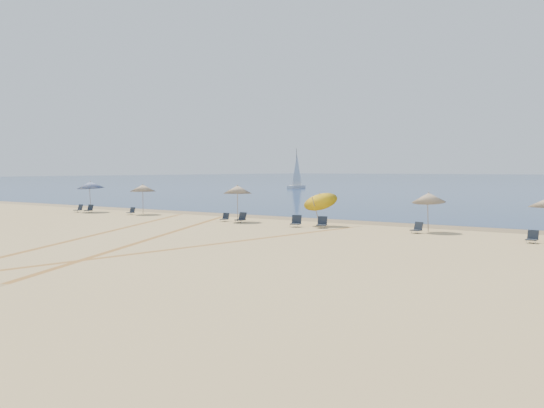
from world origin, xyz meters
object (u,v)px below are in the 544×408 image
at_px(umbrella_1, 143,188).
at_px(chair_1, 89,209).
at_px(chair_8, 532,237).
at_px(sailboat_2, 297,176).
at_px(chair_4, 241,218).
at_px(chair_6, 322,223).
at_px(chair_2, 131,211).
at_px(umbrella_0, 90,185).
at_px(chair_7, 417,228).
at_px(umbrella_3, 320,198).
at_px(chair_0, 79,209).
at_px(chair_5, 296,222).
at_px(umbrella_2, 238,189).
at_px(umbrella_4, 429,198).
at_px(chair_3, 225,218).

height_order(umbrella_1, chair_1, umbrella_1).
xyz_separation_m(chair_8, sailboat_2, (-53.25, 63.84, 2.02)).
distance_m(chair_4, sailboat_2, 71.99).
distance_m(chair_1, chair_6, 22.81).
distance_m(chair_1, chair_2, 4.79).
bearing_deg(chair_2, umbrella_0, 174.48).
height_order(chair_1, chair_6, chair_6).
bearing_deg(chair_4, chair_1, 178.67).
distance_m(chair_2, chair_7, 23.99).
bearing_deg(umbrella_3, chair_6, -54.65).
relative_size(chair_7, chair_8, 1.12).
height_order(chair_0, sailboat_2, sailboat_2).
relative_size(chair_5, chair_7, 1.23).
height_order(umbrella_1, chair_0, umbrella_1).
xyz_separation_m(chair_0, chair_1, (1.00, 0.29, 0.00)).
bearing_deg(chair_4, umbrella_2, 143.31).
relative_size(umbrella_4, chair_2, 4.00).
xyz_separation_m(umbrella_1, chair_3, (9.72, -1.43, -1.87)).
xyz_separation_m(umbrella_0, chair_8, (35.61, -1.56, -2.03)).
height_order(chair_8, sailboat_2, sailboat_2).
relative_size(chair_2, chair_3, 0.93).
distance_m(umbrella_1, chair_1, 5.62).
bearing_deg(chair_6, umbrella_0, 158.92).
bearing_deg(umbrella_1, umbrella_2, -5.50).
xyz_separation_m(umbrella_2, chair_6, (7.13, -0.65, -1.93)).
bearing_deg(chair_4, umbrella_1, 171.82).
height_order(umbrella_1, chair_7, umbrella_1).
bearing_deg(chair_4, chair_0, 179.67).
bearing_deg(umbrella_2, chair_5, -10.01).
bearing_deg(chair_5, chair_8, -20.89).
xyz_separation_m(umbrella_1, chair_7, (23.62, -1.15, -1.85)).
height_order(umbrella_0, chair_7, umbrella_0).
height_order(umbrella_0, chair_4, umbrella_0).
bearing_deg(chair_6, chair_1, 160.27).
relative_size(umbrella_3, chair_5, 2.91).
relative_size(chair_3, sailboat_2, 0.08).
relative_size(chair_0, chair_8, 1.02).
bearing_deg(umbrella_1, chair_0, -165.86).
height_order(chair_3, chair_8, chair_8).
xyz_separation_m(chair_0, chair_7, (29.77, 0.40, -0.01)).
height_order(chair_5, chair_6, chair_5).
bearing_deg(chair_5, chair_2, 156.59).
relative_size(umbrella_2, chair_3, 4.06).
distance_m(chair_1, chair_4, 16.41).
relative_size(umbrella_0, chair_6, 3.11).
height_order(umbrella_1, chair_8, umbrella_1).
bearing_deg(chair_5, sailboat_2, 102.00).
distance_m(umbrella_2, chair_4, 2.14).
distance_m(umbrella_0, chair_5, 21.73).
bearing_deg(chair_3, chair_7, -7.65).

